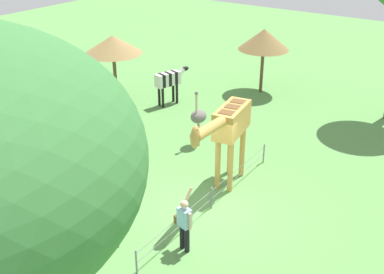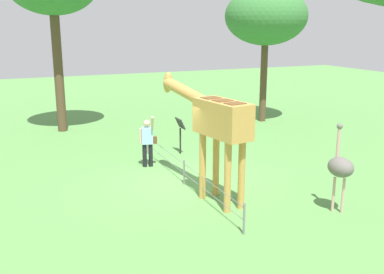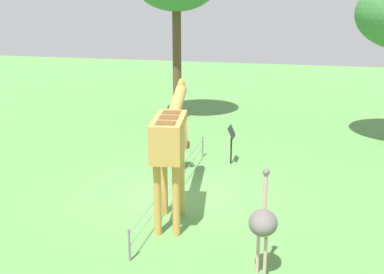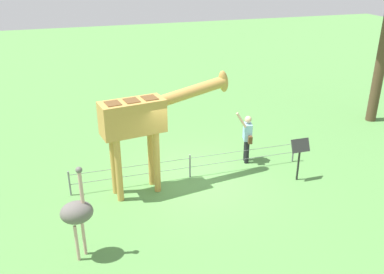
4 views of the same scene
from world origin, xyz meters
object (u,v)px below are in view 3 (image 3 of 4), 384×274
giraffe (171,137)px  visitor (180,143)px  ostrich (263,223)px  info_sign (231,137)px

giraffe → visitor: size_ratio=2.16×
giraffe → visitor: 3.71m
giraffe → ostrich: 3.31m
giraffe → info_sign: giraffe is taller
giraffe → ostrich: (-1.99, -2.46, -0.98)m
ostrich → visitor: bearing=30.7°
visitor → ostrich: size_ratio=0.79×
giraffe → visitor: giraffe is taller
visitor → ostrich: ostrich is taller
ostrich → info_sign: 6.60m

